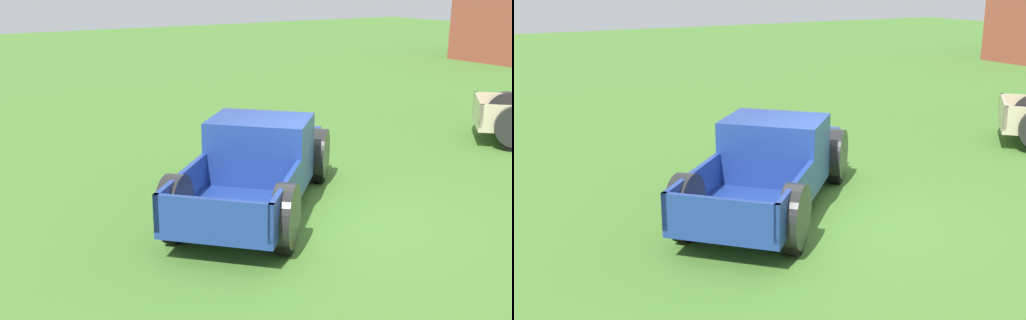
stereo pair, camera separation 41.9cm
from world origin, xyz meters
TOP-DOWN VIEW (x-y plane):
  - ground_plane at (0.00, 0.00)m, footprint 80.00×80.00m
  - pickup_truck_foreground at (-1.21, -0.35)m, footprint 4.91×4.97m

SIDE VIEW (x-z plane):
  - ground_plane at x=0.00m, z-range 0.00..0.00m
  - pickup_truck_foreground at x=-1.21m, z-range -0.04..1.54m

